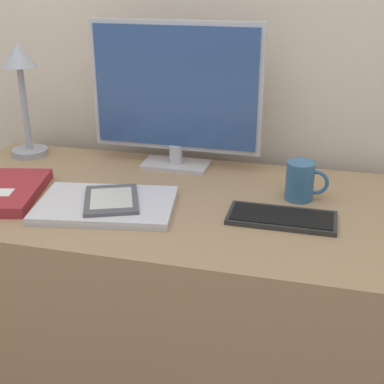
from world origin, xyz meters
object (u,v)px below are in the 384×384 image
object	(u,v)px
ereader	(111,200)
coffee_mug	(301,181)
keyboard	(282,218)
laptop	(106,205)
desk_lamp	(21,83)
monitor	(175,93)

from	to	relation	value
ereader	coffee_mug	bearing A→B (deg)	21.07
keyboard	ereader	size ratio (longest dim) A/B	1.21
laptop	coffee_mug	xyz separation A→B (m)	(0.47, 0.18, 0.04)
desk_lamp	coffee_mug	distance (m)	0.91
ereader	desk_lamp	size ratio (longest dim) A/B	0.61
monitor	keyboard	bearing A→B (deg)	-40.27
monitor	desk_lamp	bearing A→B (deg)	-178.10
keyboard	desk_lamp	xyz separation A→B (m)	(-0.84, 0.28, 0.23)
desk_lamp	laptop	bearing A→B (deg)	-38.86
keyboard	desk_lamp	distance (m)	0.92
laptop	monitor	bearing A→B (deg)	75.49
monitor	ereader	world-z (taller)	monitor
keyboard	laptop	bearing A→B (deg)	-174.57
ereader	coffee_mug	xyz separation A→B (m)	(0.46, 0.18, 0.03)
monitor	ereader	distance (m)	0.40
keyboard	ereader	distance (m)	0.43
desk_lamp	keyboard	bearing A→B (deg)	-18.51
monitor	coffee_mug	xyz separation A→B (m)	(0.39, -0.16, -0.18)
monitor	laptop	xyz separation A→B (m)	(-0.09, -0.34, -0.22)
laptop	desk_lamp	distance (m)	0.57
laptop	keyboard	bearing A→B (deg)	5.43
monitor	desk_lamp	size ratio (longest dim) A/B	1.45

